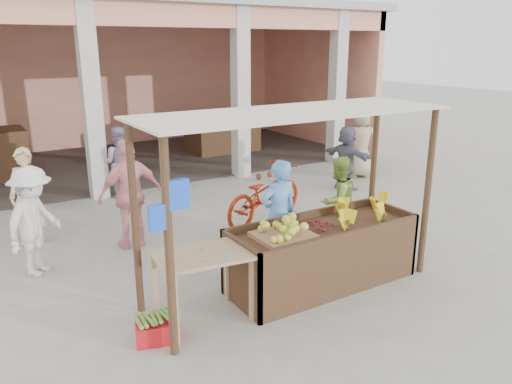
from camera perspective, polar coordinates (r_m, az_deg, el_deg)
ground at (r=6.75m, az=4.09°, el=-11.37°), size 60.00×60.00×0.00m
market_building at (r=14.20m, az=-17.61°, el=13.97°), size 14.40×6.40×4.20m
fruit_stall at (r=6.85m, az=7.58°, el=-7.32°), size 2.60×0.95×0.80m
stall_awning at (r=6.12m, az=4.03°, el=5.40°), size 4.09×1.35×2.39m
banana_heap at (r=7.13m, az=11.94°, el=-2.24°), size 1.13×0.62×0.21m
melon_tray at (r=6.31m, az=3.16°, el=-4.55°), size 0.70×0.61×0.19m
berry_heap at (r=6.66m, az=6.93°, el=-3.60°), size 0.48×0.39×0.15m
side_table at (r=5.82m, az=-6.12°, el=-8.28°), size 1.15×0.84×0.86m
papaya_pile at (r=5.72m, az=-6.19°, el=-5.98°), size 0.78×0.45×0.22m
red_crate at (r=5.82m, az=-11.27°, el=-15.24°), size 0.53×0.45×0.24m
plantain_bundle at (r=5.74m, az=-11.36°, el=-13.92°), size 0.38×0.26×0.08m
produce_sacks at (r=12.13m, az=0.95°, el=2.95°), size 0.80×0.50×0.61m
vendor_blue at (r=7.11m, az=2.60°, el=-2.25°), size 0.65×0.48×1.73m
vendor_green at (r=8.14m, az=9.35°, el=-0.74°), size 0.79×0.53×1.53m
motorcycle at (r=9.10m, az=0.98°, el=-0.17°), size 1.29×2.18×1.08m
shopper_a at (r=7.60m, az=-24.09°, el=-2.64°), size 1.15×1.15×1.69m
shopper_b at (r=8.10m, az=-14.19°, el=0.17°), size 1.16×0.70×1.89m
shopper_c at (r=12.43m, az=11.89°, el=5.96°), size 1.08×0.93×1.89m
shopper_d at (r=11.30m, az=10.32°, el=4.04°), size 0.87×1.50×1.52m
shopper_e at (r=8.82m, az=-24.62°, el=-0.28°), size 0.77×0.71×1.66m
shopper_f at (r=10.93m, az=-15.48°, el=3.68°), size 0.93×0.75×1.67m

